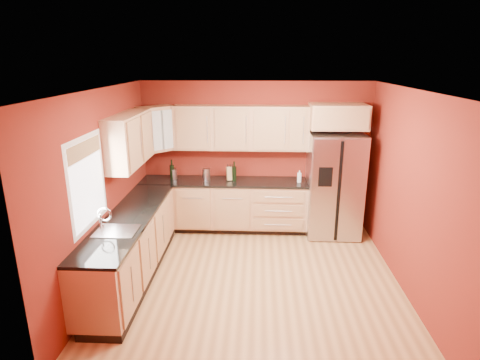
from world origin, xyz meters
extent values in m
plane|color=#A16E3E|center=(0.00, 0.00, 0.00)|extent=(4.00, 4.00, 0.00)
plane|color=white|center=(0.00, 0.00, 2.60)|extent=(4.00, 4.00, 0.00)
cube|color=maroon|center=(0.00, 2.00, 1.30)|extent=(4.00, 0.04, 2.60)
cube|color=maroon|center=(0.00, -2.00, 1.30)|extent=(4.00, 0.04, 2.60)
cube|color=maroon|center=(-2.00, 0.00, 1.30)|extent=(0.04, 4.00, 2.60)
cube|color=maroon|center=(2.00, 0.00, 1.30)|extent=(0.04, 4.00, 2.60)
cube|color=tan|center=(-0.55, 1.70, 0.44)|extent=(2.90, 0.60, 0.88)
cube|color=tan|center=(-1.70, 0.00, 0.44)|extent=(0.60, 2.80, 0.88)
cube|color=black|center=(-0.55, 1.69, 0.90)|extent=(2.90, 0.62, 0.04)
cube|color=black|center=(-1.69, 0.00, 0.90)|extent=(0.62, 2.80, 0.04)
cube|color=tan|center=(-0.25, 1.83, 1.83)|extent=(2.30, 0.33, 0.75)
cube|color=tan|center=(-1.83, 0.72, 1.83)|extent=(0.33, 1.35, 0.75)
cube|color=tan|center=(-1.67, 1.67, 1.83)|extent=(0.67, 0.67, 0.75)
cube|color=tan|center=(1.35, 1.70, 2.05)|extent=(0.92, 0.60, 0.40)
cube|color=#BAB9BF|center=(1.35, 1.62, 0.89)|extent=(0.90, 0.75, 1.78)
cube|color=white|center=(-1.98, -0.50, 1.55)|extent=(0.03, 0.90, 1.00)
cylinder|color=#BAB9BF|center=(-1.43, 1.75, 1.01)|extent=(0.12, 0.12, 0.18)
cylinder|color=#BAB9BF|center=(-0.85, 1.69, 1.03)|extent=(0.13, 0.13, 0.21)
cube|color=#A68451|center=(-0.44, 1.74, 1.04)|extent=(0.14, 0.13, 0.24)
cylinder|color=white|center=(0.76, 1.65, 1.02)|extent=(0.08, 0.08, 0.21)
camera|label=1|loc=(0.05, -4.97, 2.97)|focal=30.00mm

